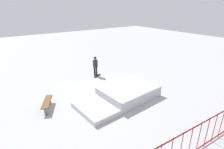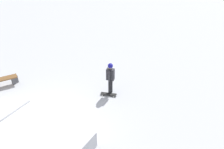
% 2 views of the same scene
% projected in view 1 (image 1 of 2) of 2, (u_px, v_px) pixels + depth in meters
% --- Properties ---
extents(ground_plane, '(60.00, 60.00, 0.00)m').
position_uv_depth(ground_plane, '(107.00, 95.00, 12.22)').
color(ground_plane, '#B7BABF').
extents(skate_ramp, '(5.58, 2.99, 0.74)m').
position_uv_depth(skate_ramp, '(123.00, 94.00, 11.60)').
color(skate_ramp, silver).
rests_on(skate_ramp, ground).
extents(skater, '(0.43, 0.42, 1.73)m').
position_uv_depth(skater, '(95.00, 65.00, 15.11)').
color(skater, black).
rests_on(skater, ground).
extents(skateboard, '(0.81, 0.51, 0.09)m').
position_uv_depth(skateboard, '(97.00, 76.00, 15.31)').
color(skateboard, black).
rests_on(skateboard, ground).
extents(perimeter_fence, '(11.72, 0.68, 1.50)m').
position_uv_depth(perimeter_fence, '(195.00, 140.00, 7.10)').
color(perimeter_fence, maroon).
rests_on(perimeter_fence, ground).
extents(park_bench, '(1.07, 1.61, 0.48)m').
position_uv_depth(park_bench, '(47.00, 103.00, 10.51)').
color(park_bench, brown).
rests_on(park_bench, ground).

